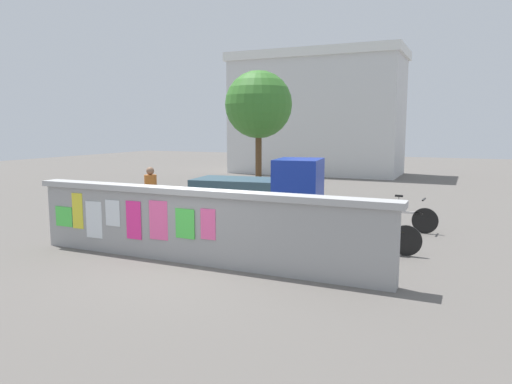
{
  "coord_description": "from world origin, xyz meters",
  "views": [
    {
      "loc": [
        4.89,
        -7.96,
        2.71
      ],
      "look_at": [
        -0.02,
        2.86,
        1.09
      ],
      "focal_mm": 33.33,
      "sensor_mm": 36.0,
      "label": 1
    }
  ],
  "objects_px": {
    "auto_rickshaw_truck": "(264,192)",
    "tree_roadside": "(259,105)",
    "bicycle_far": "(381,237)",
    "bicycle_near": "(404,218)",
    "motorcycle": "(281,232)",
    "person_walking": "(151,190)"
  },
  "relations": [
    {
      "from": "auto_rickshaw_truck",
      "to": "tree_roadside",
      "type": "distance_m",
      "value": 6.17
    },
    {
      "from": "bicycle_far",
      "to": "bicycle_near",
      "type": "bearing_deg",
      "value": 86.07
    },
    {
      "from": "motorcycle",
      "to": "bicycle_far",
      "type": "bearing_deg",
      "value": 24.67
    },
    {
      "from": "auto_rickshaw_truck",
      "to": "bicycle_far",
      "type": "bearing_deg",
      "value": -28.64
    },
    {
      "from": "bicycle_near",
      "to": "person_walking",
      "type": "height_order",
      "value": "person_walking"
    },
    {
      "from": "auto_rickshaw_truck",
      "to": "motorcycle",
      "type": "bearing_deg",
      "value": -60.2
    },
    {
      "from": "person_walking",
      "to": "tree_roadside",
      "type": "bearing_deg",
      "value": 86.49
    },
    {
      "from": "bicycle_near",
      "to": "bicycle_far",
      "type": "relative_size",
      "value": 1.0
    },
    {
      "from": "motorcycle",
      "to": "bicycle_far",
      "type": "height_order",
      "value": "bicycle_far"
    },
    {
      "from": "bicycle_near",
      "to": "bicycle_far",
      "type": "distance_m",
      "value": 2.5
    },
    {
      "from": "auto_rickshaw_truck",
      "to": "bicycle_near",
      "type": "xyz_separation_m",
      "value": [
        3.78,
        0.53,
        -0.54
      ]
    },
    {
      "from": "motorcycle",
      "to": "tree_roadside",
      "type": "height_order",
      "value": "tree_roadside"
    },
    {
      "from": "motorcycle",
      "to": "person_walking",
      "type": "relative_size",
      "value": 1.16
    },
    {
      "from": "motorcycle",
      "to": "person_walking",
      "type": "distance_m",
      "value": 4.7
    },
    {
      "from": "person_walking",
      "to": "tree_roadside",
      "type": "height_order",
      "value": "tree_roadside"
    },
    {
      "from": "bicycle_near",
      "to": "auto_rickshaw_truck",
      "type": "bearing_deg",
      "value": -172.07
    },
    {
      "from": "auto_rickshaw_truck",
      "to": "bicycle_near",
      "type": "bearing_deg",
      "value": 7.93
    },
    {
      "from": "tree_roadside",
      "to": "bicycle_far",
      "type": "bearing_deg",
      "value": -49.24
    },
    {
      "from": "auto_rickshaw_truck",
      "to": "motorcycle",
      "type": "xyz_separation_m",
      "value": [
        1.64,
        -2.87,
        -0.44
      ]
    },
    {
      "from": "auto_rickshaw_truck",
      "to": "bicycle_far",
      "type": "xyz_separation_m",
      "value": [
        3.61,
        -1.97,
        -0.54
      ]
    },
    {
      "from": "auto_rickshaw_truck",
      "to": "bicycle_near",
      "type": "distance_m",
      "value": 3.85
    },
    {
      "from": "person_walking",
      "to": "tree_roadside",
      "type": "xyz_separation_m",
      "value": [
        0.4,
        6.48,
        2.59
      ]
    }
  ]
}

